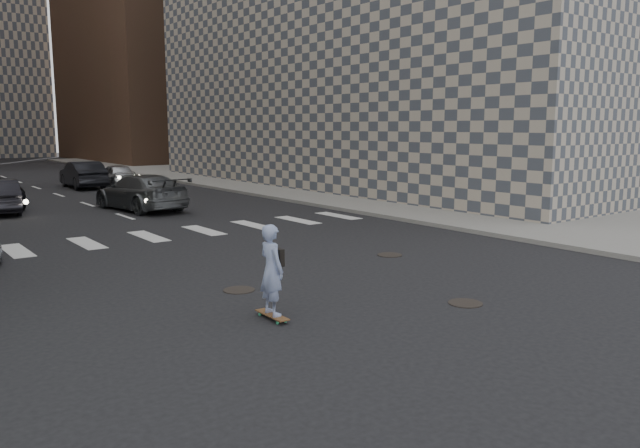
# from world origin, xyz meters

# --- Properties ---
(ground) EXTENTS (160.00, 160.00, 0.00)m
(ground) POSITION_xyz_m (0.00, 0.00, 0.00)
(ground) COLOR black
(ground) RESTS_ON ground
(sidewalk_right) EXTENTS (13.00, 80.00, 0.15)m
(sidewalk_right) POSITION_xyz_m (14.50, 20.00, 0.07)
(sidewalk_right) COLOR gray
(sidewalk_right) RESTS_ON ground
(building_right) EXTENTS (15.00, 33.00, 22.00)m
(building_right) POSITION_xyz_m (18.49, 18.49, 10.98)
(building_right) COLOR #ADA08E
(building_right) RESTS_ON ground
(manhole_a) EXTENTS (0.70, 0.70, 0.02)m
(manhole_a) POSITION_xyz_m (1.20, -2.50, 0.01)
(manhole_a) COLOR black
(manhole_a) RESTS_ON ground
(manhole_b) EXTENTS (0.70, 0.70, 0.02)m
(manhole_b) POSITION_xyz_m (-2.00, 1.20, 0.01)
(manhole_b) COLOR black
(manhole_b) RESTS_ON ground
(manhole_c) EXTENTS (0.70, 0.70, 0.02)m
(manhole_c) POSITION_xyz_m (3.30, 2.00, 0.01)
(manhole_c) COLOR black
(manhole_c) RESTS_ON ground
(skateboarder) EXTENTS (0.45, 0.92, 1.81)m
(skateboarder) POSITION_xyz_m (-2.53, -1.01, 0.95)
(skateboarder) COLOR brown
(skateboarder) RESTS_ON ground
(traffic_car_b) EXTENTS (2.84, 5.56, 1.55)m
(traffic_car_b) POSITION_xyz_m (1.29, 15.56, 0.77)
(traffic_car_b) COLOR #505357
(traffic_car_b) RESTS_ON ground
(traffic_car_d) EXTENTS (1.75, 3.96, 1.33)m
(traffic_car_d) POSITION_xyz_m (4.38, 27.66, 0.66)
(traffic_car_d) COLOR silver
(traffic_car_d) RESTS_ON ground
(traffic_car_e) EXTENTS (1.80, 4.80, 1.57)m
(traffic_car_e) POSITION_xyz_m (2.20, 27.12, 0.78)
(traffic_car_e) COLOR black
(traffic_car_e) RESTS_ON ground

